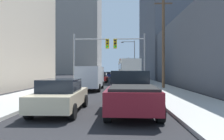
# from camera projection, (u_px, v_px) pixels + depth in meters

# --- Properties ---
(sidewalk_left) EXTENTS (3.79, 160.00, 0.15)m
(sidewalk_left) POSITION_uv_depth(u_px,v_px,m) (96.00, 77.00, 53.13)
(sidewalk_left) COLOR #9E9E99
(sidewalk_left) RESTS_ON ground
(sidewalk_right) EXTENTS (3.79, 160.00, 0.15)m
(sidewalk_right) POSITION_uv_depth(u_px,v_px,m) (134.00, 77.00, 52.76)
(sidewalk_right) COLOR #9E9E99
(sidewalk_right) RESTS_ON ground
(city_bus) EXTENTS (2.93, 11.59, 3.40)m
(city_bus) POSITION_uv_depth(u_px,v_px,m) (128.00, 70.00, 30.16)
(city_bus) COLOR silver
(city_bus) RESTS_ON ground
(pickup_truck_maroon) EXTENTS (2.20, 5.45, 1.90)m
(pickup_truck_maroon) POSITION_uv_depth(u_px,v_px,m) (131.00, 92.00, 9.08)
(pickup_truck_maroon) COLOR maroon
(pickup_truck_maroon) RESTS_ON ground
(cargo_van_silver) EXTENTS (2.16, 5.25, 2.26)m
(cargo_van_silver) POSITION_uv_depth(u_px,v_px,m) (91.00, 77.00, 18.94)
(cargo_van_silver) COLOR #B7BABF
(cargo_van_silver) RESTS_ON ground
(sedan_beige) EXTENTS (1.95, 4.22, 1.52)m
(sedan_beige) POSITION_uv_depth(u_px,v_px,m) (61.00, 95.00, 8.96)
(sedan_beige) COLOR #C6B793
(sedan_beige) RESTS_ON ground
(sedan_white) EXTENTS (1.95, 4.21, 1.52)m
(sedan_white) POSITION_uv_depth(u_px,v_px,m) (125.00, 84.00, 16.40)
(sedan_white) COLOR white
(sedan_white) RESTS_ON ground
(sedan_red) EXTENTS (1.95, 4.22, 1.52)m
(sedan_red) POSITION_uv_depth(u_px,v_px,m) (101.00, 77.00, 31.03)
(sedan_red) COLOR maroon
(sedan_red) RESTS_ON ground
(sedan_blue) EXTENTS (1.95, 4.22, 1.52)m
(sedan_blue) POSITION_uv_depth(u_px,v_px,m) (122.00, 75.00, 43.22)
(sedan_blue) COLOR navy
(sedan_blue) RESTS_ON ground
(sedan_navy) EXTENTS (1.95, 4.21, 1.52)m
(sedan_navy) POSITION_uv_depth(u_px,v_px,m) (107.00, 75.00, 47.81)
(sedan_navy) COLOR #141E4C
(sedan_navy) RESTS_ON ground
(traffic_signal_near_left) EXTENTS (4.01, 0.44, 6.00)m
(traffic_signal_near_left) POSITION_uv_depth(u_px,v_px,m) (89.00, 51.00, 21.89)
(traffic_signal_near_left) COLOR gray
(traffic_signal_near_left) RESTS_ON ground
(traffic_signal_near_right) EXTENTS (3.53, 0.44, 6.00)m
(traffic_signal_near_right) POSITION_uv_depth(u_px,v_px,m) (131.00, 51.00, 21.72)
(traffic_signal_near_right) COLOR gray
(traffic_signal_near_right) RESTS_ON ground
(traffic_signal_far_right) EXTENTS (2.80, 0.44, 6.00)m
(traffic_signal_far_right) POSITION_uv_depth(u_px,v_px,m) (124.00, 63.00, 60.12)
(traffic_signal_far_right) COLOR gray
(traffic_signal_far_right) RESTS_ON ground
(utility_pole_right) EXTENTS (2.20, 0.28, 10.10)m
(utility_pole_right) POSITION_uv_depth(u_px,v_px,m) (163.00, 37.00, 19.88)
(utility_pole_right) COLOR brown
(utility_pole_right) RESTS_ON ground
(street_lamp_right) EXTENTS (2.67, 0.32, 7.50)m
(street_lamp_right) POSITION_uv_depth(u_px,v_px,m) (132.00, 56.00, 37.03)
(street_lamp_right) COLOR gray
(street_lamp_right) RESTS_ON ground
(building_left_far_tower) EXTENTS (20.00, 20.63, 51.35)m
(building_left_far_tower) POSITION_uv_depth(u_px,v_px,m) (79.00, 20.00, 92.82)
(building_left_far_tower) COLOR gray
(building_left_far_tower) RESTS_ON ground
(building_right_mid_block) EXTENTS (18.83, 26.62, 30.50)m
(building_right_mid_block) POSITION_uv_depth(u_px,v_px,m) (184.00, 16.00, 47.78)
(building_right_mid_block) COLOR #4C515B
(building_right_mid_block) RESTS_ON ground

